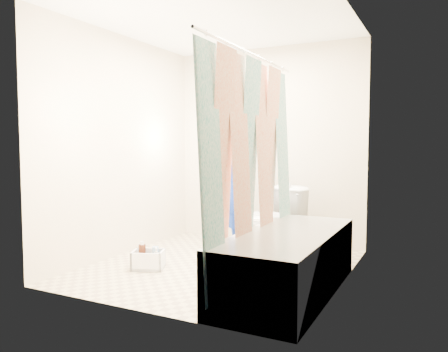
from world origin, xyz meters
The scene contains 14 objects.
floor centered at (0.00, 0.00, 0.00)m, with size 2.60×2.60×0.00m, color #BFB287.
ceiling centered at (0.00, 0.00, 2.40)m, with size 2.40×2.60×0.02m, color white.
wall_back centered at (0.00, 1.30, 1.20)m, with size 2.40×0.02×2.40m, color beige.
wall_front centered at (0.00, -1.30, 1.20)m, with size 2.40×0.02×2.40m, color beige.
wall_left centered at (-1.20, 0.00, 1.20)m, with size 0.02×2.60×2.40m, color beige.
wall_right centered at (1.20, 0.00, 1.20)m, with size 0.02×2.60×2.40m, color beige.
bathtub centered at (0.85, -0.43, 0.27)m, with size 0.70×1.75×0.50m.
curtain_rod centered at (0.52, -0.43, 1.95)m, with size 0.02×0.02×1.90m, color silver.
shower_curtain centered at (0.52, -0.43, 1.02)m, with size 0.06×1.75×1.80m, color white.
toilet centered at (0.30, 0.72, 0.37)m, with size 0.42×0.73×0.75m, color silver.
tank_lid centered at (0.26, 0.61, 0.44)m, with size 0.46×0.20×0.03m, color white.
tank_internals centered at (0.33, 0.92, 0.73)m, with size 0.17×0.10×0.24m.
plumber centered at (-0.16, 0.68, 0.78)m, with size 0.57×0.37×1.56m, color navy.
cleaning_caddy centered at (-0.58, -0.38, 0.08)m, with size 0.37×0.34×0.23m.
Camera 1 is at (1.96, -3.79, 1.20)m, focal length 35.00 mm.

